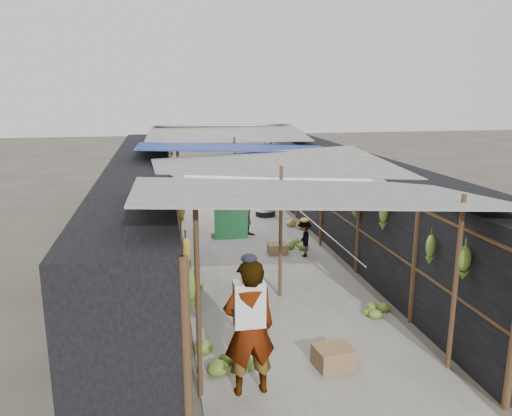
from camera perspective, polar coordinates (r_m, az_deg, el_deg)
ground at (r=7.44m, az=8.44°, el=-19.01°), size 80.00×80.00×0.00m
aisle_slab at (r=13.21m, az=-0.80°, el=-4.10°), size 3.60×16.00×0.02m
stall_left at (r=12.74m, az=-12.87°, el=0.22°), size 1.40×15.00×2.30m
stall_right at (r=13.63m, az=10.43°, el=1.18°), size 1.40×15.00×2.30m
crate_near at (r=7.68m, az=8.85°, el=-16.51°), size 0.60×0.51×0.33m
crate_mid at (r=12.36m, az=2.47°, el=-4.71°), size 0.48×0.39×0.28m
crate_back at (r=17.62m, az=-4.03°, el=0.78°), size 0.57×0.52×0.30m
black_basin at (r=16.06m, az=1.08°, el=-0.61°), size 0.65×0.65×0.19m
vendor_elderly at (r=6.67m, az=-0.78°, el=-13.56°), size 0.72×0.50×1.89m
shopper_blue at (r=13.69m, az=-1.01°, el=-0.05°), size 0.91×0.79×1.60m
vendor_seated at (r=12.13m, az=5.52°, el=-3.54°), size 0.43×0.64×0.92m
market_canopy at (r=13.02m, az=-0.97°, el=6.46°), size 5.62×15.20×2.77m
hanging_bananas at (r=12.58m, az=-0.52°, el=2.54°), size 3.96×13.62×0.86m
floor_bananas at (r=12.44m, az=0.88°, el=-4.52°), size 3.74×10.94×0.35m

